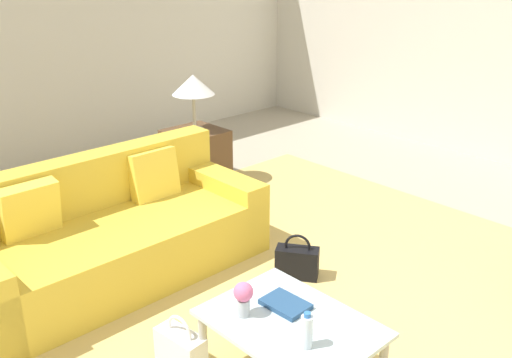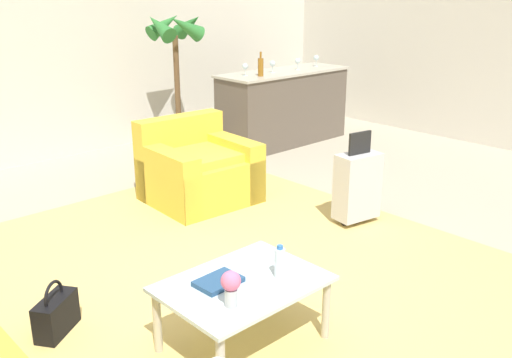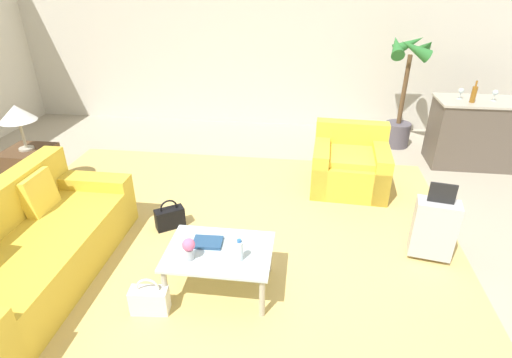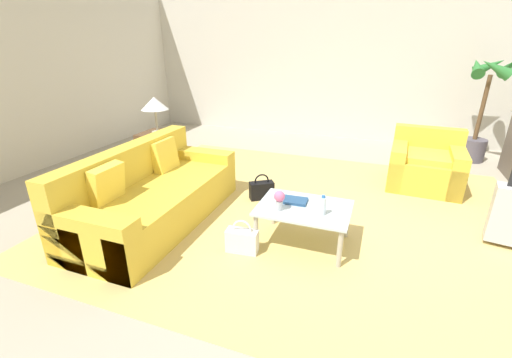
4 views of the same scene
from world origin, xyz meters
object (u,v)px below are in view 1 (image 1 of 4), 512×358
at_px(side_table, 196,157).
at_px(coffee_table, 291,330).
at_px(water_bottle, 307,331).
at_px(table_lamp, 193,86).
at_px(handbag_white, 181,349).
at_px(flower_vase, 243,296).
at_px(couch, 109,237).
at_px(coffee_table_book, 285,304).
at_px(handbag_black, 297,262).

bearing_deg(side_table, coffee_table, -28.18).
xyz_separation_m(coffee_table, water_bottle, (0.20, -0.10, 0.15)).
relative_size(table_lamp, handbag_white, 1.61).
distance_m(coffee_table, handbag_white, 0.69).
xyz_separation_m(flower_vase, table_lamp, (-2.58, 1.65, 0.51)).
height_order(couch, side_table, couch).
bearing_deg(coffee_table, handbag_white, -145.65).
bearing_deg(handbag_white, coffee_table, 34.35).
bearing_deg(side_table, water_bottle, -28.07).
bearing_deg(water_bottle, side_table, 151.93).
height_order(coffee_table_book, flower_vase, flower_vase).
bearing_deg(handbag_white, flower_vase, 34.40).
relative_size(side_table, handbag_black, 1.65).
xyz_separation_m(coffee_table, flower_vase, (-0.22, -0.15, 0.18)).
xyz_separation_m(coffee_table_book, table_lamp, (-2.68, 1.42, 0.62)).
bearing_deg(handbag_black, coffee_table_book, -51.13).
xyz_separation_m(coffee_table, handbag_black, (-0.77, 0.88, -0.24)).
bearing_deg(handbag_black, couch, -136.39).
distance_m(coffee_table, coffee_table_book, 0.16).
bearing_deg(side_table, coffee_table_book, -27.92).
xyz_separation_m(side_table, handbag_white, (2.27, -1.87, -0.17)).
height_order(flower_vase, handbag_black, flower_vase).
bearing_deg(handbag_white, water_bottle, 19.86).
distance_m(coffee_table_book, side_table, 3.04).
xyz_separation_m(couch, flower_vase, (1.58, -0.05, 0.25)).
distance_m(coffee_table, table_lamp, 3.25).
bearing_deg(handbag_black, coffee_table, -49.02).
xyz_separation_m(water_bottle, handbag_white, (-0.73, -0.27, -0.39)).
relative_size(water_bottle, flower_vase, 1.00).
distance_m(flower_vase, handbag_white, 0.57).
relative_size(couch, handbag_white, 6.31).
distance_m(handbag_black, handbag_white, 1.27).
bearing_deg(table_lamp, couch, -57.96).
distance_m(coffee_table_book, table_lamp, 3.09).
xyz_separation_m(flower_vase, side_table, (-2.58, 1.65, -0.25)).
xyz_separation_m(water_bottle, coffee_table_book, (-0.32, 0.18, -0.08)).
xyz_separation_m(coffee_table, side_table, (-2.80, 1.50, -0.07)).
xyz_separation_m(handbag_black, handbag_white, (0.23, -1.25, 0.00)).
bearing_deg(table_lamp, coffee_table, -28.18).
bearing_deg(coffee_table, couch, -176.82).
bearing_deg(couch, side_table, 122.04).
xyz_separation_m(couch, handbag_black, (1.03, 0.98, -0.17)).
bearing_deg(handbag_white, couch, 168.16).
distance_m(couch, handbag_black, 1.43).
height_order(couch, water_bottle, couch).
distance_m(water_bottle, flower_vase, 0.42).
height_order(water_bottle, table_lamp, table_lamp).
height_order(side_table, handbag_white, side_table).
relative_size(coffee_table, table_lamp, 1.61).
bearing_deg(flower_vase, handbag_black, 117.91).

